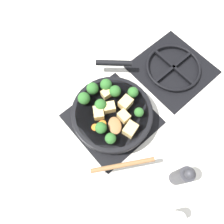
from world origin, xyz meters
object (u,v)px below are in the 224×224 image
salt_shaker (177,217)px  skillet_pan (112,114)px  wooden_spoon (119,147)px  pepper_mill (182,176)px

salt_shaker → skillet_pan: bearing=169.6°
wooden_spoon → salt_shaker: wooden_spoon is taller
wooden_spoon → pepper_mill: (0.21, 0.09, -0.01)m
pepper_mill → salt_shaker: (0.08, -0.10, -0.04)m
wooden_spoon → salt_shaker: bearing=-1.0°
pepper_mill → salt_shaker: bearing=-50.2°
pepper_mill → salt_shaker: size_ratio=1.97×
skillet_pan → wooden_spoon: bearing=-30.9°
salt_shaker → pepper_mill: bearing=129.8°
wooden_spoon → salt_shaker: (0.29, -0.00, -0.04)m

